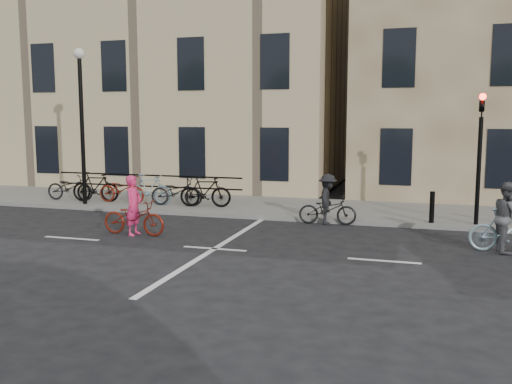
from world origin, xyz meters
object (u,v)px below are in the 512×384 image
(cyclist_pink, at_px, (134,214))
(cyclist_grey, at_px, (508,224))
(traffic_light, at_px, (480,142))
(lamp_post, at_px, (81,107))
(cyclist_dark, at_px, (328,205))

(cyclist_pink, bearing_deg, cyclist_grey, -84.19)
(cyclist_pink, bearing_deg, traffic_light, -67.79)
(lamp_post, distance_m, cyclist_pink, 5.96)
(cyclist_pink, bearing_deg, lamp_post, 48.72)
(cyclist_pink, distance_m, cyclist_dark, 5.59)
(traffic_light, height_order, lamp_post, lamp_post)
(cyclist_pink, xyz_separation_m, cyclist_grey, (9.35, 0.78, 0.12))
(cyclist_dark, bearing_deg, cyclist_grey, -120.94)
(cyclist_dark, bearing_deg, traffic_light, -89.27)
(lamp_post, bearing_deg, traffic_light, -0.27)
(traffic_light, distance_m, cyclist_pink, 9.70)
(lamp_post, bearing_deg, cyclist_grey, -11.64)
(cyclist_dark, bearing_deg, lamp_post, 81.31)
(lamp_post, distance_m, cyclist_grey, 13.75)
(traffic_light, relative_size, cyclist_grey, 2.21)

